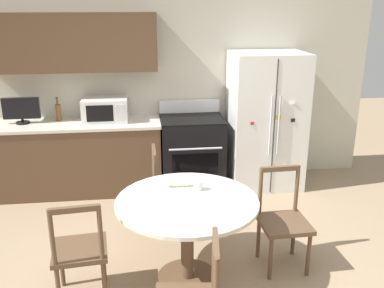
# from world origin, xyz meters

# --- Properties ---
(back_wall) EXTENTS (5.20, 0.44, 2.60)m
(back_wall) POSITION_xyz_m (-0.31, 2.59, 1.44)
(back_wall) COLOR beige
(back_wall) RESTS_ON ground_plane
(kitchen_counter) EXTENTS (2.03, 0.64, 0.90)m
(kitchen_counter) POSITION_xyz_m (-1.20, 2.29, 0.45)
(kitchen_counter) COLOR brown
(kitchen_counter) RESTS_ON ground_plane
(refrigerator) EXTENTS (0.90, 0.74, 1.72)m
(refrigerator) POSITION_xyz_m (1.15, 2.23, 0.86)
(refrigerator) COLOR white
(refrigerator) RESTS_ON ground_plane
(oven_range) EXTENTS (0.78, 0.68, 1.08)m
(oven_range) POSITION_xyz_m (0.22, 2.26, 0.47)
(oven_range) COLOR black
(oven_range) RESTS_ON ground_plane
(microwave) EXTENTS (0.54, 0.39, 0.28)m
(microwave) POSITION_xyz_m (-0.84, 2.33, 1.04)
(microwave) COLOR white
(microwave) RESTS_ON kitchen_counter
(countertop_tv) EXTENTS (0.43, 0.16, 0.32)m
(countertop_tv) POSITION_xyz_m (-1.83, 2.33, 1.07)
(countertop_tv) COLOR black
(countertop_tv) RESTS_ON kitchen_counter
(counter_bottle) EXTENTS (0.07, 0.07, 0.29)m
(counter_bottle) POSITION_xyz_m (-1.42, 2.41, 1.01)
(counter_bottle) COLOR brown
(counter_bottle) RESTS_ON kitchen_counter
(dining_table) EXTENTS (1.18, 1.18, 0.75)m
(dining_table) POSITION_xyz_m (-0.07, 0.30, 0.60)
(dining_table) COLOR beige
(dining_table) RESTS_ON ground_plane
(dining_chair_left) EXTENTS (0.46, 0.46, 0.90)m
(dining_chair_left) POSITION_xyz_m (-0.93, 0.15, 0.43)
(dining_chair_left) COLOR brown
(dining_chair_left) RESTS_ON ground_plane
(dining_chair_right) EXTENTS (0.43, 0.43, 0.90)m
(dining_chair_right) POSITION_xyz_m (0.81, 0.41, 0.43)
(dining_chair_right) COLOR brown
(dining_chair_right) RESTS_ON ground_plane
(dining_chair_far) EXTENTS (0.42, 0.42, 0.90)m
(dining_chair_far) POSITION_xyz_m (-0.14, 1.18, 0.43)
(dining_chair_far) COLOR brown
(dining_chair_far) RESTS_ON ground_plane
(candle_glass) EXTENTS (0.08, 0.08, 0.08)m
(candle_glass) POSITION_xyz_m (0.05, 0.49, 0.79)
(candle_glass) COLOR silver
(candle_glass) RESTS_ON dining_table
(folded_napkin) EXTENTS (0.18, 0.07, 0.05)m
(folded_napkin) POSITION_xyz_m (-0.11, 0.58, 0.78)
(folded_napkin) COLOR beige
(folded_napkin) RESTS_ON dining_table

